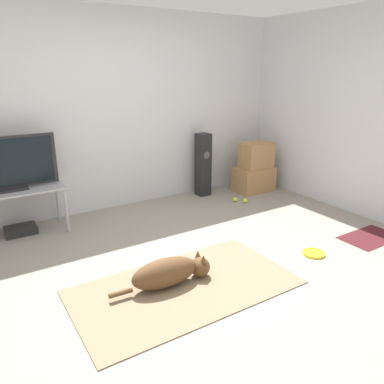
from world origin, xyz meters
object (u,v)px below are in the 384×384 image
(dog, at_px, (170,272))
(cardboard_box_upper, at_px, (256,155))
(cardboard_box_lower, at_px, (254,179))
(tennis_ball_by_boxes, at_px, (235,199))
(frisbee, at_px, (314,253))
(floor_speaker, at_px, (203,165))
(tv_stand, at_px, (11,196))
(tv, at_px, (6,165))
(tennis_ball_near_speaker, at_px, (245,201))
(game_console, at_px, (21,230))

(dog, distance_m, cardboard_box_upper, 2.97)
(cardboard_box_lower, relative_size, tennis_ball_by_boxes, 8.92)
(frisbee, height_order, floor_speaker, floor_speaker)
(tv_stand, xyz_separation_m, tv, (0.00, 0.00, 0.36))
(frisbee, distance_m, cardboard_box_lower, 2.14)
(cardboard_box_lower, relative_size, tv_stand, 0.53)
(dog, bearing_deg, cardboard_box_lower, 34.70)
(cardboard_box_lower, relative_size, floor_speaker, 0.64)
(dog, relative_size, cardboard_box_lower, 1.60)
(floor_speaker, relative_size, tennis_ball_by_boxes, 14.03)
(frisbee, xyz_separation_m, cardboard_box_upper, (0.90, 1.94, 0.55))
(dog, distance_m, frisbee, 1.56)
(floor_speaker, height_order, tv_stand, floor_speaker)
(frisbee, relative_size, tennis_ball_near_speaker, 3.43)
(frisbee, relative_size, tv, 0.22)
(game_console, bearing_deg, tennis_ball_near_speaker, -11.58)
(cardboard_box_lower, bearing_deg, floor_speaker, 161.19)
(cardboard_box_lower, bearing_deg, tv, 176.94)
(cardboard_box_upper, xyz_separation_m, tennis_ball_by_boxes, (-0.57, -0.24, -0.53))
(cardboard_box_lower, distance_m, tennis_ball_by_boxes, 0.63)
(tv, relative_size, tennis_ball_near_speaker, 15.95)
(cardboard_box_upper, height_order, tv_stand, cardboard_box_upper)
(tv, bearing_deg, tennis_ball_near_speaker, -10.76)
(floor_speaker, bearing_deg, tennis_ball_by_boxes, -67.53)
(tv_stand, xyz_separation_m, tennis_ball_by_boxes, (2.83, -0.43, -0.45))
(cardboard_box_upper, height_order, tennis_ball_near_speaker, cardboard_box_upper)
(tennis_ball_by_boxes, bearing_deg, frisbee, -100.70)
(cardboard_box_upper, height_order, tv, tv)
(dog, xyz_separation_m, tennis_ball_near_speaker, (1.94, 1.30, -0.10))
(cardboard_box_lower, height_order, game_console, cardboard_box_lower)
(dog, xyz_separation_m, frisbee, (1.53, -0.28, -0.12))
(frisbee, distance_m, game_console, 3.27)
(tv, bearing_deg, tv_stand, -90.00)
(tv, bearing_deg, frisbee, -40.36)
(game_console, bearing_deg, tennis_ball_by_boxes, -9.52)
(frisbee, bearing_deg, tennis_ball_by_boxes, 79.30)
(tennis_ball_by_boxes, xyz_separation_m, game_console, (-2.78, 0.47, 0.01))
(cardboard_box_upper, distance_m, tennis_ball_by_boxes, 0.82)
(tv_stand, distance_m, tv, 0.36)
(cardboard_box_lower, bearing_deg, game_console, 176.32)
(cardboard_box_lower, relative_size, tv, 0.56)
(cardboard_box_upper, bearing_deg, tennis_ball_near_speaker, -143.54)
(floor_speaker, height_order, tennis_ball_near_speaker, floor_speaker)
(tennis_ball_near_speaker, bearing_deg, frisbee, -104.51)
(cardboard_box_upper, distance_m, game_console, 3.40)
(dog, bearing_deg, cardboard_box_upper, 34.33)
(frisbee, xyz_separation_m, cardboard_box_lower, (0.88, 1.95, 0.17))
(frisbee, distance_m, tv_stand, 3.32)
(dog, distance_m, tennis_ball_by_boxes, 2.33)
(dog, bearing_deg, tennis_ball_by_boxes, 37.44)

